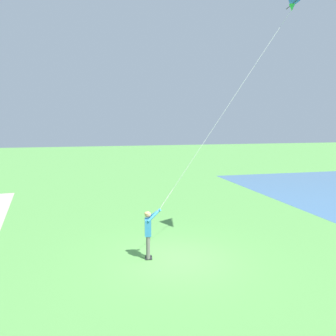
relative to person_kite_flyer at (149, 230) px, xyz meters
The scene contains 3 objects.
ground_plane 1.40m from the person_kite_flyer, 162.08° to the left, with size 120.00×120.00×0.00m, color #569947.
person_kite_flyer is the anchor object (origin of this frame).
flying_kite 9.09m from the person_kite_flyer, behind, with size 4.65×1.27×7.46m.
Camera 1 is at (3.15, 11.71, 4.88)m, focal length 37.85 mm.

